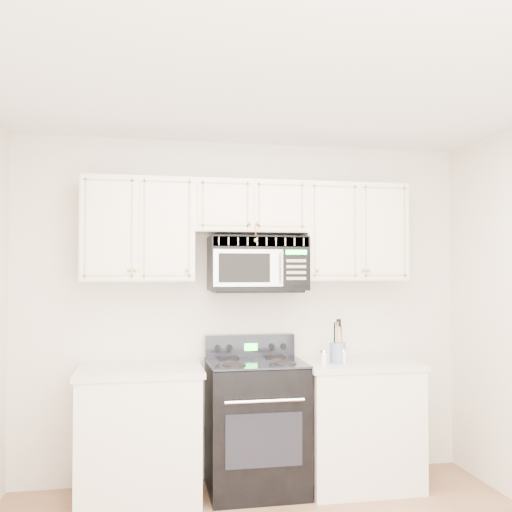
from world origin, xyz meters
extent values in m
cube|color=silver|center=(0.00, 0.00, 2.60)|extent=(3.50, 3.50, 0.01)
cube|color=silver|center=(0.00, 1.75, 1.30)|extent=(3.50, 0.01, 2.60)
cube|color=beige|center=(-0.80, 1.44, 0.44)|extent=(0.82, 0.63, 0.88)
cube|color=silver|center=(-0.80, 1.44, 0.90)|extent=(0.86, 0.65, 0.04)
cube|color=black|center=(-0.80, 1.48, 0.05)|extent=(0.82, 0.55, 0.10)
cube|color=beige|center=(0.80, 1.44, 0.44)|extent=(0.82, 0.63, 0.88)
cube|color=silver|center=(0.80, 1.44, 0.90)|extent=(0.86, 0.65, 0.04)
cube|color=black|center=(0.80, 1.48, 0.05)|extent=(0.82, 0.55, 0.10)
cube|color=black|center=(0.03, 1.45, 0.46)|extent=(0.69, 0.59, 0.92)
cube|color=black|center=(0.03, 1.15, 0.45)|extent=(0.53, 0.01, 0.37)
cylinder|color=white|center=(0.03, 1.13, 0.72)|extent=(0.55, 0.02, 0.02)
cube|color=black|center=(0.03, 1.45, 0.93)|extent=(0.69, 0.59, 0.02)
cube|color=black|center=(0.03, 1.71, 1.01)|extent=(0.69, 0.08, 0.18)
cube|color=#20FF38|center=(0.03, 1.67, 1.01)|extent=(0.10, 0.00, 0.05)
cube|color=beige|center=(-0.82, 1.58, 1.90)|extent=(0.80, 0.33, 0.75)
cube|color=beige|center=(0.82, 1.58, 1.90)|extent=(0.80, 0.33, 0.75)
cube|color=beige|center=(0.00, 1.58, 2.08)|extent=(0.84, 0.33, 0.39)
sphere|color=tan|center=(-0.84, 1.40, 1.60)|extent=(0.03, 0.03, 0.03)
sphere|color=tan|center=(-0.48, 1.40, 1.60)|extent=(0.03, 0.03, 0.03)
sphere|color=tan|center=(0.48, 1.40, 1.60)|extent=(0.03, 0.03, 0.03)
sphere|color=tan|center=(0.84, 1.40, 1.60)|extent=(0.03, 0.03, 0.03)
sphere|color=tan|center=(-0.03, 1.40, 1.94)|extent=(0.03, 0.03, 0.03)
sphere|color=tan|center=(0.03, 1.40, 1.94)|extent=(0.03, 0.03, 0.03)
cylinder|color=red|center=(0.02, 1.40, 1.88)|extent=(0.00, 0.00, 0.12)
sphere|color=tan|center=(0.02, 1.40, 1.82)|extent=(0.04, 0.04, 0.04)
cube|color=black|center=(0.06, 1.57, 1.65)|extent=(0.73, 0.36, 0.40)
cube|color=#9C997D|center=(0.06, 1.39, 1.81)|extent=(0.71, 0.01, 0.07)
cube|color=#A7A7A7|center=(-0.04, 1.38, 1.62)|extent=(0.51, 0.01, 0.27)
cube|color=black|center=(-0.07, 1.38, 1.62)|extent=(0.37, 0.01, 0.21)
cube|color=black|center=(0.31, 1.38, 1.62)|extent=(0.20, 0.01, 0.27)
cube|color=#20FF38|center=(0.31, 1.38, 1.73)|extent=(0.16, 0.00, 0.03)
cylinder|color=white|center=(0.20, 1.35, 1.62)|extent=(0.02, 0.02, 0.23)
cylinder|color=slate|center=(0.62, 1.37, 0.99)|extent=(0.12, 0.12, 0.15)
cylinder|color=olive|center=(0.66, 1.37, 1.07)|extent=(0.01, 0.01, 0.26)
cylinder|color=black|center=(0.61, 1.39, 1.08)|extent=(0.01, 0.01, 0.28)
cylinder|color=olive|center=(0.61, 1.34, 1.09)|extent=(0.01, 0.01, 0.30)
cylinder|color=black|center=(0.66, 1.37, 1.07)|extent=(0.01, 0.01, 0.26)
cylinder|color=white|center=(0.49, 1.28, 0.96)|extent=(0.04, 0.04, 0.09)
cylinder|color=white|center=(0.49, 1.28, 1.02)|extent=(0.04, 0.04, 0.02)
cylinder|color=white|center=(0.65, 1.33, 0.96)|extent=(0.04, 0.04, 0.09)
cylinder|color=white|center=(0.65, 1.33, 1.02)|extent=(0.04, 0.04, 0.02)
camera|label=1|loc=(-0.74, -2.65, 1.59)|focal=40.00mm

